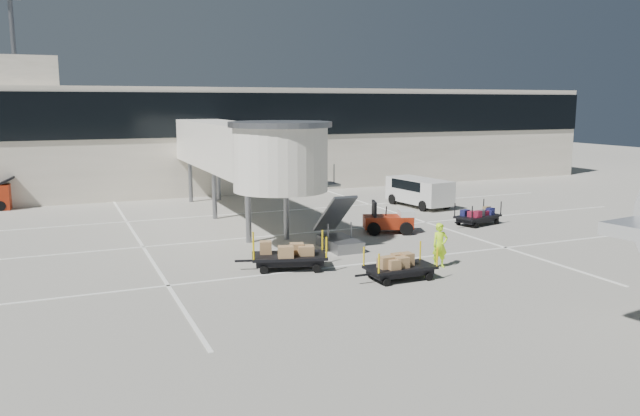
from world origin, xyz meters
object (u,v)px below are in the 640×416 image
(baggage_tug, at_px, (389,221))
(suitcase_cart, at_px, (478,217))
(box_cart_near, at_px, (399,266))
(box_cart_far, at_px, (291,257))
(ground_worker, at_px, (440,245))
(minivan, at_px, (418,190))

(baggage_tug, xyz_separation_m, suitcase_cart, (5.73, -0.10, -0.15))
(baggage_tug, distance_m, box_cart_near, 8.91)
(suitcase_cart, relative_size, box_cart_near, 1.02)
(box_cart_far, distance_m, ground_worker, 6.28)
(suitcase_cart, height_order, box_cart_near, box_cart_near)
(suitcase_cart, height_order, ground_worker, ground_worker)
(suitcase_cart, distance_m, box_cart_far, 13.98)
(suitcase_cart, bearing_deg, minivan, 72.76)
(baggage_tug, bearing_deg, box_cart_far, -126.98)
(baggage_tug, height_order, box_cart_near, baggage_tug)
(ground_worker, bearing_deg, suitcase_cart, 49.39)
(baggage_tug, relative_size, box_cart_far, 0.75)
(minivan, bearing_deg, box_cart_far, -145.67)
(baggage_tug, xyz_separation_m, box_cart_near, (-4.04, -7.94, -0.10))
(ground_worker, bearing_deg, box_cart_near, -154.97)
(ground_worker, distance_m, minivan, 15.82)
(box_cart_near, distance_m, box_cart_far, 4.58)
(suitcase_cart, xyz_separation_m, minivan, (0.29, 6.91, 0.65))
(baggage_tug, relative_size, minivan, 0.56)
(baggage_tug, distance_m, ground_worker, 7.24)
(suitcase_cart, distance_m, box_cart_near, 12.53)
(box_cart_near, relative_size, ground_worker, 1.75)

